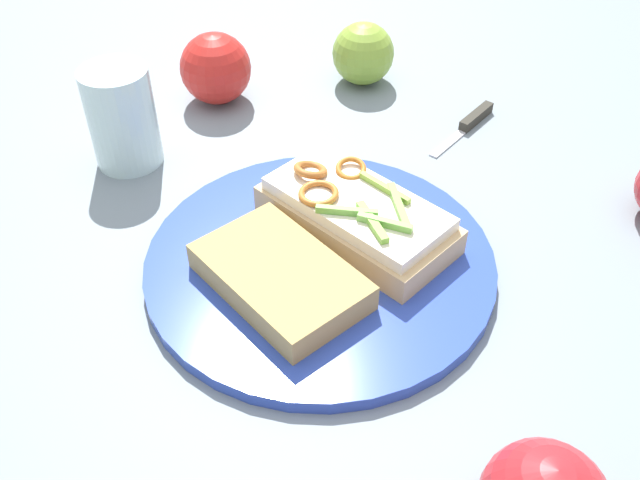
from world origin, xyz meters
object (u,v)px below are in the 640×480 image
(apple_1, at_px, (363,54))
(apple_5, at_px, (216,68))
(bread_slice_side, at_px, (279,276))
(knife, at_px, (470,123))
(plate, at_px, (320,262))
(drinking_glass, at_px, (122,117))
(sandwich, at_px, (357,214))

(apple_1, xyz_separation_m, apple_5, (-0.10, -0.15, 0.00))
(bread_slice_side, height_order, apple_1, apple_1)
(apple_5, relative_size, knife, 0.68)
(apple_1, height_order, apple_5, apple_5)
(plate, xyz_separation_m, bread_slice_side, (-0.00, -0.05, 0.02))
(drinking_glass, bearing_deg, apple_5, 99.27)
(apple_5, height_order, knife, apple_5)
(apple_5, relative_size, drinking_glass, 0.78)
(plate, distance_m, drinking_glass, 0.26)
(drinking_glass, height_order, knife, drinking_glass)
(sandwich, xyz_separation_m, knife, (-0.03, 0.23, -0.03))
(bread_slice_side, distance_m, apple_5, 0.33)
(drinking_glass, relative_size, knife, 0.87)
(plate, distance_m, knife, 0.28)
(apple_5, height_order, drinking_glass, drinking_glass)
(plate, xyz_separation_m, sandwich, (0.00, 0.05, 0.03))
(apple_5, bearing_deg, knife, 30.62)
(plate, bearing_deg, apple_1, 123.26)
(apple_1, bearing_deg, drinking_glass, -104.28)
(plate, height_order, apple_5, apple_5)
(apple_1, bearing_deg, bread_slice_side, -61.03)
(sandwich, height_order, apple_1, apple_1)
(apple_1, xyz_separation_m, drinking_glass, (-0.07, -0.29, 0.02))
(bread_slice_side, distance_m, knife, 0.33)
(bread_slice_side, bearing_deg, apple_5, 154.28)
(bread_slice_side, height_order, apple_5, apple_5)
(sandwich, xyz_separation_m, bread_slice_side, (-0.00, -0.10, -0.01))
(bread_slice_side, distance_m, apple_1, 0.38)
(plate, distance_m, bread_slice_side, 0.05)
(sandwich, bearing_deg, drinking_glass, -164.78)
(sandwich, bearing_deg, plate, -89.01)
(plate, bearing_deg, apple_5, 154.89)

